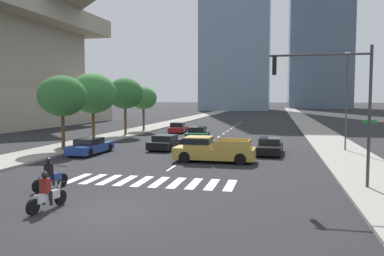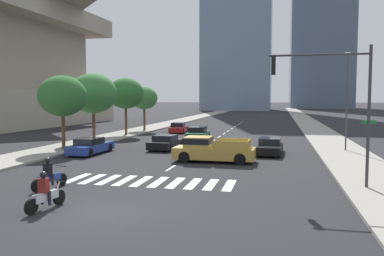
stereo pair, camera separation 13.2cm
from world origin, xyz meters
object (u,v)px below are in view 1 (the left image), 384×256
street_lamp_east (347,94)px  street_tree_third (125,93)px  pickup_truck (210,150)px  street_tree_nearest (62,96)px  sedan_black_3 (166,143)px  traffic_signal_near (333,91)px  sedan_red_1 (178,128)px  street_tree_fourth (143,98)px  motorcycle_third (50,177)px  sedan_blue_0 (90,146)px  sedan_black_2 (270,147)px  sedan_green_4 (198,134)px  street_tree_second (93,93)px  motorcycle_lead (47,195)px

street_lamp_east → street_tree_third: bearing=157.9°
pickup_truck → street_tree_nearest: size_ratio=0.92×
sedan_black_3 → traffic_signal_near: (11.49, -12.10, 4.01)m
sedan_red_1 → street_tree_fourth: bearing=71.9°
street_tree_nearest → motorcycle_third: bearing=-62.3°
motorcycle_third → sedan_red_1: motorcycle_third is taller
sedan_black_3 → traffic_signal_near: bearing=-132.5°
street_tree_fourth → sedan_blue_0: bearing=-82.1°
pickup_truck → sedan_black_2: size_ratio=1.13×
sedan_blue_0 → traffic_signal_near: bearing=-115.3°
sedan_black_3 → sedan_green_4: sedan_green_4 is taller
street_tree_second → street_tree_third: bearing=90.0°
sedan_black_3 → traffic_signal_near: 17.16m
sedan_green_4 → motorcycle_lead: bearing=176.7°
pickup_truck → street_lamp_east: 12.51m
motorcycle_lead → sedan_blue_0: (-5.37, 14.34, -0.01)m
traffic_signal_near → motorcycle_third: bearing=12.7°
sedan_red_1 → street_tree_third: street_tree_third is taller
motorcycle_lead → street_tree_nearest: street_tree_nearest is taller
pickup_truck → street_tree_second: bearing=-32.1°
motorcycle_third → sedan_black_2: motorcycle_third is taller
sedan_green_4 → sedan_blue_0: bearing=150.6°
motorcycle_third → street_tree_fourth: street_tree_fourth is taller
sedan_black_3 → street_lamp_east: 14.93m
traffic_signal_near → street_tree_nearest: size_ratio=1.10×
sedan_black_3 → street_tree_second: 9.08m
pickup_truck → traffic_signal_near: traffic_signal_near is taller
sedan_green_4 → street_tree_second: (-8.86, -5.21, 4.05)m
street_lamp_east → pickup_truck: bearing=-143.7°
pickup_truck → street_tree_fourth: bearing=-59.9°
motorcycle_third → street_tree_nearest: size_ratio=0.36×
pickup_truck → sedan_blue_0: pickup_truck is taller
street_lamp_east → street_tree_fourth: (-22.00, 15.21, -0.33)m
pickup_truck → street_tree_fourth: 25.71m
sedan_black_2 → sedan_black_3: bearing=-93.2°
motorcycle_lead → traffic_signal_near: 13.16m
sedan_blue_0 → sedan_red_1: bearing=-4.3°
sedan_blue_0 → street_tree_fourth: size_ratio=0.86×
motorcycle_third → traffic_signal_near: bearing=-64.7°
sedan_black_3 → sedan_green_4: (1.15, 7.73, 0.06)m
sedan_blue_0 → traffic_signal_near: size_ratio=0.74×
traffic_signal_near → street_tree_nearest: (-19.19, 9.28, -0.17)m
sedan_green_4 → street_lamp_east: bearing=-117.2°
sedan_black_3 → motorcycle_third: bearing=179.0°
sedan_blue_0 → traffic_signal_near: (16.36, -8.31, 4.01)m
sedan_blue_0 → sedan_black_3: size_ratio=1.10×
motorcycle_lead → street_lamp_east: 24.33m
sedan_green_4 → traffic_signal_near: size_ratio=0.71×
traffic_signal_near → street_tree_fourth: size_ratio=1.17×
sedan_green_4 → street_tree_third: (-8.86, 2.72, 4.14)m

